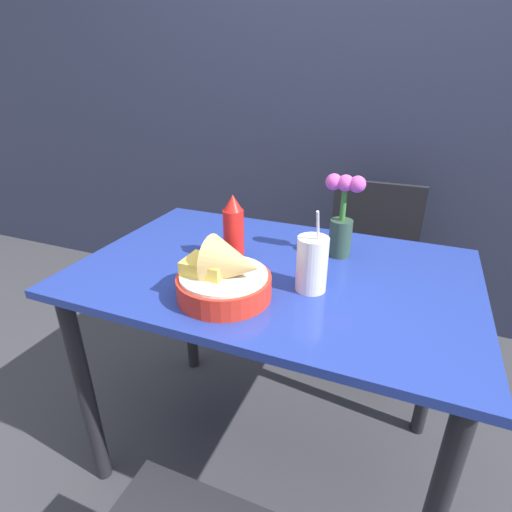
{
  "coord_description": "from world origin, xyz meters",
  "views": [
    {
      "loc": [
        0.35,
        -0.98,
        1.29
      ],
      "look_at": [
        -0.03,
        -0.06,
        0.82
      ],
      "focal_mm": 28.0,
      "sensor_mm": 36.0,
      "label": 1
    }
  ],
  "objects_px": {
    "chair_far_window": "(369,258)",
    "drink_cup": "(312,266)",
    "ketchup_bottle": "(233,229)",
    "food_basket": "(227,277)",
    "flower_vase": "(342,217)"
  },
  "relations": [
    {
      "from": "chair_far_window",
      "to": "drink_cup",
      "type": "bearing_deg",
      "value": -94.79
    },
    {
      "from": "ketchup_bottle",
      "to": "drink_cup",
      "type": "bearing_deg",
      "value": -18.73
    },
    {
      "from": "food_basket",
      "to": "ketchup_bottle",
      "type": "relative_size",
      "value": 1.18
    },
    {
      "from": "food_basket",
      "to": "drink_cup",
      "type": "relative_size",
      "value": 1.05
    },
    {
      "from": "food_basket",
      "to": "flower_vase",
      "type": "relative_size",
      "value": 0.95
    },
    {
      "from": "chair_far_window",
      "to": "flower_vase",
      "type": "relative_size",
      "value": 3.28
    },
    {
      "from": "ketchup_bottle",
      "to": "flower_vase",
      "type": "bearing_deg",
      "value": 27.34
    },
    {
      "from": "chair_far_window",
      "to": "drink_cup",
      "type": "relative_size",
      "value": 3.65
    },
    {
      "from": "chair_far_window",
      "to": "flower_vase",
      "type": "distance_m",
      "value": 0.7
    },
    {
      "from": "flower_vase",
      "to": "chair_far_window",
      "type": "bearing_deg",
      "value": 85.75
    },
    {
      "from": "chair_far_window",
      "to": "food_basket",
      "type": "relative_size",
      "value": 3.46
    },
    {
      "from": "flower_vase",
      "to": "ketchup_bottle",
      "type": "bearing_deg",
      "value": -152.66
    },
    {
      "from": "food_basket",
      "to": "ketchup_bottle",
      "type": "distance_m",
      "value": 0.23
    },
    {
      "from": "ketchup_bottle",
      "to": "flower_vase",
      "type": "relative_size",
      "value": 0.8
    },
    {
      "from": "ketchup_bottle",
      "to": "drink_cup",
      "type": "relative_size",
      "value": 0.89
    }
  ]
}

